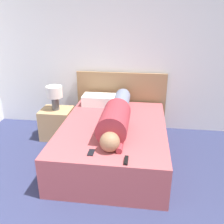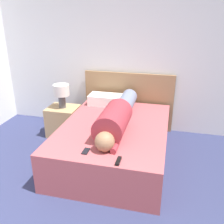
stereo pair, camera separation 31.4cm
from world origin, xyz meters
The scene contains 9 objects.
wall_back centered at (0.00, 3.45, 1.30)m, with size 5.81×0.06×2.60m.
bed centered at (-0.03, 2.34, 0.25)m, with size 1.40×1.91×0.51m.
headboard centered at (-0.03, 3.38, 0.49)m, with size 1.52×0.04×0.99m.
nightstand centered at (-1.01, 2.85, 0.24)m, with size 0.49×0.42×0.48m.
table_lamp centered at (-1.01, 2.85, 0.74)m, with size 0.25×0.25×0.38m.
person_lying centered at (0.02, 2.30, 0.66)m, with size 0.36×1.68×0.36m.
pillow_near_headboard centered at (-0.35, 3.10, 0.59)m, with size 0.54×0.31×0.16m.
tv_remote centered at (0.21, 1.49, 0.52)m, with size 0.04×0.15×0.02m.
cell_phone centered at (-0.18, 1.61, 0.51)m, with size 0.06×0.13×0.01m.
Camera 1 is at (0.36, -0.68, 1.94)m, focal length 40.00 mm.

